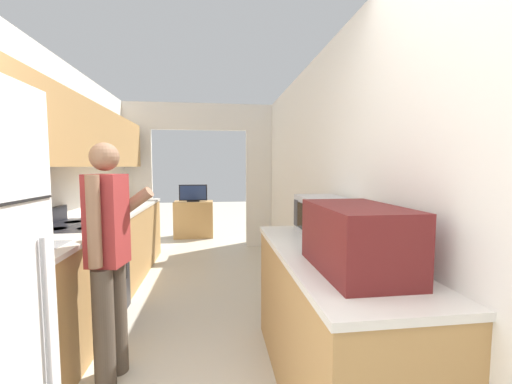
# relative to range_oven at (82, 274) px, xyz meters

# --- Properties ---
(wall_left) EXTENTS (0.38, 7.18, 2.50)m
(wall_left) POSITION_rel_range_oven_xyz_m (-0.26, -0.06, 0.99)
(wall_left) COLOR white
(wall_left) RESTS_ON ground_plane
(wall_right) EXTENTS (0.06, 7.18, 2.50)m
(wall_right) POSITION_rel_range_oven_xyz_m (2.22, -0.47, 0.79)
(wall_right) COLOR white
(wall_right) RESTS_ON ground_plane
(wall_far_with_doorway) EXTENTS (2.90, 0.06, 2.50)m
(wall_far_with_doorway) POSITION_rel_range_oven_xyz_m (0.94, 2.55, 0.97)
(wall_far_with_doorway) COLOR white
(wall_far_with_doorway) RESTS_ON ground_plane
(counter_left) EXTENTS (0.62, 3.61, 0.91)m
(counter_left) POSITION_rel_range_oven_xyz_m (-0.01, 0.66, -0.00)
(counter_left) COLOR #B2844C
(counter_left) RESTS_ON ground_plane
(counter_right) EXTENTS (0.62, 1.69, 0.91)m
(counter_right) POSITION_rel_range_oven_xyz_m (1.89, -1.14, -0.01)
(counter_right) COLOR #B2844C
(counter_right) RESTS_ON ground_plane
(range_oven) EXTENTS (0.66, 0.75, 1.05)m
(range_oven) POSITION_rel_range_oven_xyz_m (0.00, 0.00, 0.00)
(range_oven) COLOR black
(range_oven) RESTS_ON ground_plane
(person) EXTENTS (0.51, 0.42, 1.58)m
(person) POSITION_rel_range_oven_xyz_m (0.50, -0.83, 0.38)
(person) COLOR #4C4238
(person) RESTS_ON ground_plane
(suitcase) EXTENTS (0.37, 0.65, 0.33)m
(suitcase) POSITION_rel_range_oven_xyz_m (1.89, -1.49, 0.61)
(suitcase) COLOR #5B1919
(suitcase) RESTS_ON counter_right
(microwave) EXTENTS (0.33, 0.47, 0.29)m
(microwave) POSITION_rel_range_oven_xyz_m (2.01, -0.65, 0.59)
(microwave) COLOR #B7B7BC
(microwave) RESTS_ON counter_right
(tv_cabinet) EXTENTS (0.77, 0.42, 0.73)m
(tv_cabinet) POSITION_rel_range_oven_xyz_m (0.76, 3.46, -0.10)
(tv_cabinet) COLOR #B2844C
(tv_cabinet) RESTS_ON ground_plane
(television) EXTENTS (0.55, 0.16, 0.34)m
(television) POSITION_rel_range_oven_xyz_m (0.76, 3.41, 0.43)
(television) COLOR black
(television) RESTS_ON tv_cabinet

